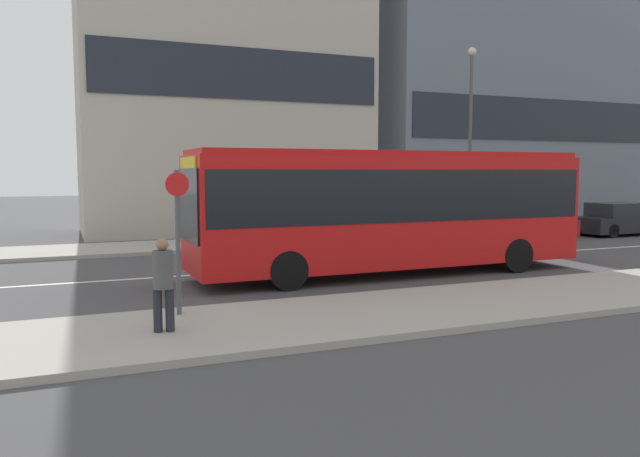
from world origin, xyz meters
The scene contains 11 objects.
ground_plane centered at (0.00, 0.00, 0.00)m, with size 120.00×120.00×0.00m, color #444447.
sidewalk_near centered at (0.00, -6.25, 0.07)m, with size 44.00×3.50×0.13m.
sidewalk_far centered at (0.00, 6.25, 0.07)m, with size 44.00×3.50×0.13m.
lane_centerline centered at (0.00, 0.00, 0.00)m, with size 41.80×0.16×0.01m.
apartment_block_right_tower centered at (19.64, 12.26, 10.14)m, with size 17.46×5.60×20.29m.
city_bus centered at (3.66, -1.93, 1.94)m, with size 11.06×2.53×3.37m.
parked_car_0 centered at (12.88, 3.39, 0.66)m, with size 4.27×1.90×1.40m.
parked_car_1 centered at (18.27, 3.41, 0.67)m, with size 4.19×1.86×1.44m.
pedestrian_near_stop centered at (-3.16, -6.32, 1.03)m, with size 0.34×0.34×1.60m.
bus_stop_sign centered at (-2.70, -5.15, 1.73)m, with size 0.44×0.12×2.74m.
street_lamp centered at (11.40, 5.06, 4.84)m, with size 0.36×0.36×7.84m.
Camera 1 is at (-4.76, -16.89, 2.85)m, focal length 35.00 mm.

